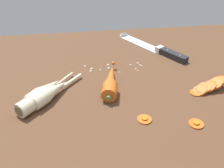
{
  "coord_description": "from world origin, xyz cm",
  "views": [
    {
      "loc": [
        -8.55,
        -61.6,
        40.28
      ],
      "look_at": [
        0.0,
        -2.0,
        1.5
      ],
      "focal_mm": 39.77,
      "sensor_mm": 36.0,
      "label": 1
    }
  ],
  "objects_px": {
    "carrot_slice_stray_near": "(196,123)",
    "whole_carrot": "(111,81)",
    "parsnip_mid_right": "(51,92)",
    "chefs_knife": "(148,46)",
    "carrot_slice_stray_mid": "(145,119)",
    "parsnip_mid_left": "(42,97)",
    "parsnip_front": "(45,91)",
    "carrot_slice_stack": "(208,86)"
  },
  "relations": [
    {
      "from": "whole_carrot",
      "to": "parsnip_front",
      "type": "height_order",
      "value": "whole_carrot"
    },
    {
      "from": "chefs_knife",
      "to": "carrot_slice_stack",
      "type": "distance_m",
      "value": 0.33
    },
    {
      "from": "carrot_slice_stray_mid",
      "to": "chefs_knife",
      "type": "bearing_deg",
      "value": 73.75
    },
    {
      "from": "carrot_slice_stack",
      "to": "carrot_slice_stray_mid",
      "type": "distance_m",
      "value": 0.24
    },
    {
      "from": "whole_carrot",
      "to": "parsnip_mid_left",
      "type": "bearing_deg",
      "value": -166.03
    },
    {
      "from": "parsnip_mid_right",
      "to": "carrot_slice_stack",
      "type": "height_order",
      "value": "parsnip_mid_right"
    },
    {
      "from": "parsnip_mid_left",
      "to": "carrot_slice_stray_mid",
      "type": "relative_size",
      "value": 5.24
    },
    {
      "from": "parsnip_front",
      "to": "parsnip_mid_left",
      "type": "relative_size",
      "value": 0.89
    },
    {
      "from": "chefs_knife",
      "to": "parsnip_mid_right",
      "type": "distance_m",
      "value": 0.46
    },
    {
      "from": "carrot_slice_stack",
      "to": "carrot_slice_stray_mid",
      "type": "height_order",
      "value": "carrot_slice_stack"
    },
    {
      "from": "parsnip_mid_left",
      "to": "carrot_slice_stray_mid",
      "type": "height_order",
      "value": "parsnip_mid_left"
    },
    {
      "from": "whole_carrot",
      "to": "carrot_slice_stray_near",
      "type": "bearing_deg",
      "value": -46.18
    },
    {
      "from": "chefs_knife",
      "to": "parsnip_mid_right",
      "type": "height_order",
      "value": "parsnip_mid_right"
    },
    {
      "from": "parsnip_mid_right",
      "to": "carrot_slice_stray_near",
      "type": "bearing_deg",
      "value": -24.24
    },
    {
      "from": "parsnip_mid_right",
      "to": "carrot_slice_stray_near",
      "type": "height_order",
      "value": "parsnip_mid_right"
    },
    {
      "from": "chefs_knife",
      "to": "parsnip_mid_left",
      "type": "xyz_separation_m",
      "value": [
        -0.37,
        -0.31,
        0.01
      ]
    },
    {
      "from": "chefs_knife",
      "to": "carrot_slice_stack",
      "type": "relative_size",
      "value": 2.64
    },
    {
      "from": "chefs_knife",
      "to": "parsnip_mid_left",
      "type": "relative_size",
      "value": 1.67
    },
    {
      "from": "parsnip_mid_left",
      "to": "carrot_slice_stack",
      "type": "height_order",
      "value": "parsnip_mid_left"
    },
    {
      "from": "parsnip_front",
      "to": "carrot_slice_stray_mid",
      "type": "bearing_deg",
      "value": -28.17
    },
    {
      "from": "parsnip_front",
      "to": "carrot_slice_stack",
      "type": "relative_size",
      "value": 1.4
    },
    {
      "from": "parsnip_mid_right",
      "to": "chefs_knife",
      "type": "bearing_deg",
      "value": 39.68
    },
    {
      "from": "carrot_slice_stray_mid",
      "to": "parsnip_mid_left",
      "type": "bearing_deg",
      "value": 157.07
    },
    {
      "from": "whole_carrot",
      "to": "parsnip_mid_left",
      "type": "relative_size",
      "value": 1.06
    },
    {
      "from": "parsnip_mid_left",
      "to": "parsnip_mid_right",
      "type": "height_order",
      "value": "same"
    },
    {
      "from": "parsnip_front",
      "to": "parsnip_mid_right",
      "type": "bearing_deg",
      "value": -27.94
    },
    {
      "from": "parsnip_mid_right",
      "to": "carrot_slice_stack",
      "type": "distance_m",
      "value": 0.44
    },
    {
      "from": "carrot_slice_stack",
      "to": "carrot_slice_stray_mid",
      "type": "bearing_deg",
      "value": -154.85
    },
    {
      "from": "carrot_slice_stack",
      "to": "carrot_slice_stray_mid",
      "type": "relative_size",
      "value": 3.32
    },
    {
      "from": "carrot_slice_stack",
      "to": "carrot_slice_stray_near",
      "type": "distance_m",
      "value": 0.16
    },
    {
      "from": "parsnip_front",
      "to": "parsnip_mid_left",
      "type": "bearing_deg",
      "value": -99.5
    },
    {
      "from": "carrot_slice_stack",
      "to": "carrot_slice_stray_near",
      "type": "height_order",
      "value": "carrot_slice_stack"
    },
    {
      "from": "parsnip_mid_left",
      "to": "parsnip_mid_right",
      "type": "distance_m",
      "value": 0.03
    },
    {
      "from": "parsnip_front",
      "to": "parsnip_mid_left",
      "type": "distance_m",
      "value": 0.03
    },
    {
      "from": "parsnip_mid_right",
      "to": "carrot_slice_stray_near",
      "type": "relative_size",
      "value": 4.54
    },
    {
      "from": "whole_carrot",
      "to": "parsnip_mid_left",
      "type": "height_order",
      "value": "whole_carrot"
    },
    {
      "from": "carrot_slice_stack",
      "to": "carrot_slice_stray_near",
      "type": "bearing_deg",
      "value": -125.29
    },
    {
      "from": "carrot_slice_stack",
      "to": "parsnip_front",
      "type": "bearing_deg",
      "value": 175.92
    },
    {
      "from": "whole_carrot",
      "to": "carrot_slice_stray_near",
      "type": "height_order",
      "value": "whole_carrot"
    },
    {
      "from": "carrot_slice_stray_near",
      "to": "whole_carrot",
      "type": "bearing_deg",
      "value": 133.82
    },
    {
      "from": "whole_carrot",
      "to": "carrot_slice_stray_mid",
      "type": "distance_m",
      "value": 0.17
    },
    {
      "from": "whole_carrot",
      "to": "carrot_slice_stack",
      "type": "relative_size",
      "value": 1.68
    }
  ]
}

